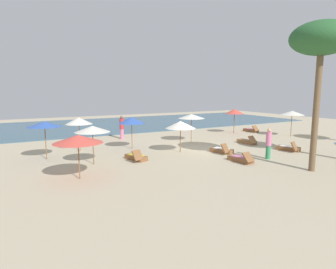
% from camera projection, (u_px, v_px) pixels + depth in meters
% --- Properties ---
extents(ground_plane, '(60.00, 60.00, 0.00)m').
position_uv_depth(ground_plane, '(194.00, 150.00, 20.11)').
color(ground_plane, '#BCAD8E').
extents(ocean_water, '(48.00, 16.00, 0.06)m').
position_uv_depth(ocean_water, '(115.00, 124.00, 34.81)').
color(ocean_water, '#3D6075').
rests_on(ocean_water, ground_plane).
extents(umbrella_0, '(2.00, 2.00, 2.09)m').
position_uv_depth(umbrella_0, '(180.00, 125.00, 19.04)').
color(umbrella_0, brown).
rests_on(umbrella_0, ground_plane).
extents(umbrella_1, '(1.90, 1.90, 2.25)m').
position_uv_depth(umbrella_1, '(132.00, 120.00, 20.16)').
color(umbrella_1, olive).
rests_on(umbrella_1, ground_plane).
extents(umbrella_2, '(1.95, 1.95, 2.28)m').
position_uv_depth(umbrella_2, '(44.00, 124.00, 16.99)').
color(umbrella_2, brown).
rests_on(umbrella_2, ground_plane).
extents(umbrella_3, '(2.12, 2.12, 2.24)m').
position_uv_depth(umbrella_3, '(191.00, 116.00, 22.91)').
color(umbrella_3, brown).
rests_on(umbrella_3, ground_plane).
extents(umbrella_4, '(2.07, 2.07, 2.30)m').
position_uv_depth(umbrella_4, '(292.00, 113.00, 25.57)').
color(umbrella_4, brown).
rests_on(umbrella_4, ground_plane).
extents(umbrella_5, '(1.94, 1.94, 2.17)m').
position_uv_depth(umbrella_5, '(92.00, 129.00, 15.84)').
color(umbrella_5, brown).
rests_on(umbrella_5, ground_plane).
extents(umbrella_6, '(2.27, 2.27, 2.09)m').
position_uv_depth(umbrella_6, '(78.00, 139.00, 13.18)').
color(umbrella_6, brown).
rests_on(umbrella_6, ground_plane).
extents(umbrella_7, '(1.80, 1.80, 2.30)m').
position_uv_depth(umbrella_7, '(79.00, 121.00, 19.40)').
color(umbrella_7, olive).
rests_on(umbrella_7, ground_plane).
extents(umbrella_8, '(1.77, 1.77, 2.35)m').
position_uv_depth(umbrella_8, '(234.00, 111.00, 27.47)').
color(umbrella_8, brown).
rests_on(umbrella_8, ground_plane).
extents(lounger_0, '(1.02, 1.75, 0.73)m').
position_uv_depth(lounger_0, '(136.00, 157.00, 17.09)').
color(lounger_0, brown).
rests_on(lounger_0, ground_plane).
extents(lounger_1, '(1.14, 1.74, 0.74)m').
position_uv_depth(lounger_1, '(222.00, 150.00, 19.04)').
color(lounger_1, brown).
rests_on(lounger_1, ground_plane).
extents(lounger_2, '(0.83, 1.76, 0.69)m').
position_uv_depth(lounger_2, '(247.00, 142.00, 22.34)').
color(lounger_2, olive).
rests_on(lounger_2, ground_plane).
extents(lounger_3, '(1.14, 1.74, 0.74)m').
position_uv_depth(lounger_3, '(289.00, 148.00, 19.74)').
color(lounger_3, brown).
rests_on(lounger_3, ground_plane).
extents(lounger_4, '(0.80, 1.75, 0.69)m').
position_uv_depth(lounger_4, '(241.00, 159.00, 16.61)').
color(lounger_4, brown).
rests_on(lounger_4, ground_plane).
extents(lounger_5, '(0.82, 1.75, 0.70)m').
position_uv_depth(lounger_5, '(251.00, 130.00, 28.73)').
color(lounger_5, brown).
rests_on(lounger_5, ground_plane).
extents(person_0, '(0.41, 0.41, 1.97)m').
position_uv_depth(person_0, '(122.00, 127.00, 24.46)').
color(person_0, '#D17299').
rests_on(person_0, ground_plane).
extents(person_1, '(0.42, 0.42, 1.86)m').
position_uv_depth(person_1, '(269.00, 143.00, 17.27)').
color(person_1, '#338C59').
rests_on(person_1, ground_plane).
extents(palm_2, '(2.99, 2.99, 7.41)m').
position_uv_depth(palm_2, '(322.00, 41.00, 13.86)').
color(palm_2, brown).
rests_on(palm_2, ground_plane).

